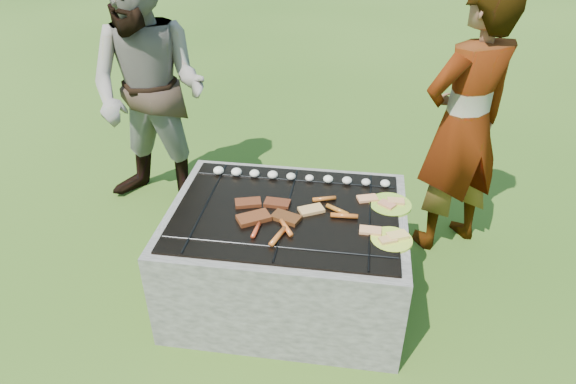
# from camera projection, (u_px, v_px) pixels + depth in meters

# --- Properties ---
(lawn) EXTENTS (60.00, 60.00, 0.00)m
(lawn) POSITION_uv_depth(u_px,v_px,m) (287.00, 293.00, 3.12)
(lawn) COLOR #274C13
(lawn) RESTS_ON ground
(fire_pit) EXTENTS (1.30, 1.00, 0.62)m
(fire_pit) POSITION_uv_depth(u_px,v_px,m) (287.00, 257.00, 2.97)
(fire_pit) COLOR #A0988E
(fire_pit) RESTS_ON ground
(mushrooms) EXTENTS (1.06, 0.06, 0.04)m
(mushrooms) POSITION_uv_depth(u_px,v_px,m) (292.00, 176.00, 3.06)
(mushrooms) COLOR white
(mushrooms) RESTS_ON fire_pit
(pork_slabs) EXTENTS (0.40, 0.29, 0.03)m
(pork_slabs) POSITION_uv_depth(u_px,v_px,m) (265.00, 212.00, 2.76)
(pork_slabs) COLOR brown
(pork_slabs) RESTS_ON fire_pit
(sausages) EXTENTS (0.53, 0.49, 0.03)m
(sausages) POSITION_uv_depth(u_px,v_px,m) (307.00, 220.00, 2.69)
(sausages) COLOR #BB681E
(sausages) RESTS_ON fire_pit
(bread_on_grate) EXTENTS (0.45, 0.38, 0.02)m
(bread_on_grate) POSITION_uv_depth(u_px,v_px,m) (342.00, 212.00, 2.77)
(bread_on_grate) COLOR #D9C26F
(bread_on_grate) RESTS_ON fire_pit
(plate_far) EXTENTS (0.30, 0.30, 0.03)m
(plate_far) POSITION_uv_depth(u_px,v_px,m) (390.00, 204.00, 2.85)
(plate_far) COLOR #C9EC38
(plate_far) RESTS_ON fire_pit
(plate_near) EXTENTS (0.22, 0.22, 0.03)m
(plate_near) POSITION_uv_depth(u_px,v_px,m) (392.00, 239.00, 2.58)
(plate_near) COLOR yellow
(plate_near) RESTS_ON fire_pit
(cook) EXTENTS (0.75, 0.69, 1.73)m
(cook) POSITION_uv_depth(u_px,v_px,m) (464.00, 126.00, 3.11)
(cook) COLOR gray
(cook) RESTS_ON ground
(bystander) EXTENTS (0.96, 0.80, 1.78)m
(bystander) POSITION_uv_depth(u_px,v_px,m) (150.00, 92.00, 3.50)
(bystander) COLOR gray
(bystander) RESTS_ON ground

